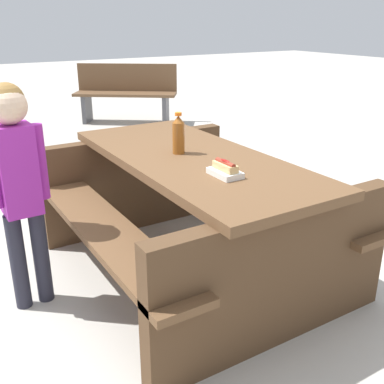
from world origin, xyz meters
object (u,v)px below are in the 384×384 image
(park_bench_near, at_px, (126,92))
(soda_bottle, at_px, (178,135))
(picnic_table, at_px, (192,205))
(hotdog_tray, at_px, (225,170))
(child_in_coat, at_px, (17,171))

(park_bench_near, bearing_deg, soda_bottle, -19.63)
(picnic_table, relative_size, hotdog_tray, 9.98)
(picnic_table, distance_m, soda_bottle, 0.43)
(park_bench_near, bearing_deg, child_in_coat, -30.11)
(soda_bottle, bearing_deg, picnic_table, 28.38)
(hotdog_tray, bearing_deg, park_bench_near, 162.17)
(picnic_table, bearing_deg, park_bench_near, 161.22)
(child_in_coat, distance_m, park_bench_near, 4.76)
(picnic_table, xyz_separation_m, soda_bottle, (-0.08, -0.04, 0.42))
(picnic_table, xyz_separation_m, child_in_coat, (-0.16, -0.93, 0.33))
(child_in_coat, bearing_deg, hotdog_tray, 57.84)
(hotdog_tray, bearing_deg, picnic_table, 173.06)
(picnic_table, bearing_deg, hotdog_tray, -6.94)
(picnic_table, height_order, soda_bottle, soda_bottle)
(soda_bottle, relative_size, park_bench_near, 0.16)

